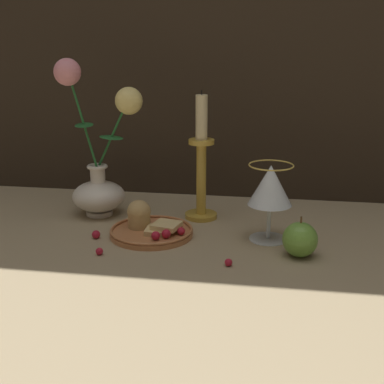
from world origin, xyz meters
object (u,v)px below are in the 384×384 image
object	(u,v)px
vase	(99,165)
candlestick	(201,165)
wine_glass	(270,188)
apple_beside_vase	(300,240)
plate_with_pastries	(149,227)

from	to	relation	value
vase	candlestick	bearing A→B (deg)	3.53
wine_glass	vase	bearing A→B (deg)	165.80
candlestick	apple_beside_vase	world-z (taller)	candlestick
wine_glass	apple_beside_vase	xyz separation A→B (m)	(0.06, -0.08, -0.07)
vase	apple_beside_vase	world-z (taller)	vase
vase	apple_beside_vase	distance (m)	0.48
plate_with_pastries	candlestick	size ratio (longest dim) A/B	0.60
vase	plate_with_pastries	world-z (taller)	vase
plate_with_pastries	candlestick	world-z (taller)	candlestick
apple_beside_vase	vase	bearing A→B (deg)	158.53
wine_glass	plate_with_pastries	bearing A→B (deg)	-177.21
plate_with_pastries	apple_beside_vase	size ratio (longest dim) A/B	2.19
wine_glass	candlestick	distance (m)	0.19
candlestick	apple_beside_vase	size ratio (longest dim) A/B	3.65
vase	candlestick	distance (m)	0.23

